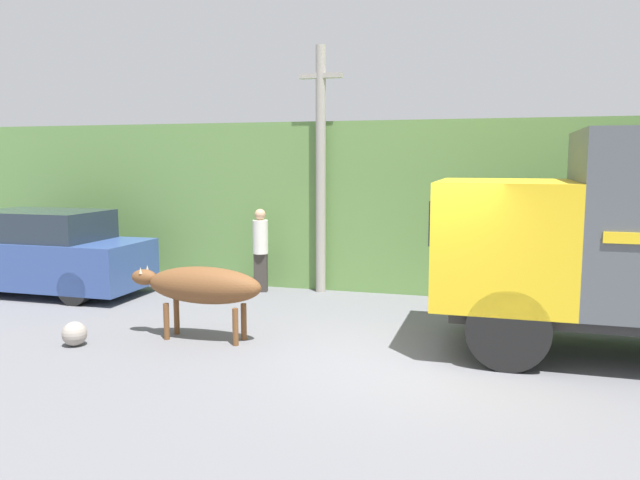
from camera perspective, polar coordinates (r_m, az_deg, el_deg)
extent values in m
plane|color=slate|center=(9.11, 7.87, -10.65)|extent=(60.00, 60.00, 0.00)
cube|color=#608C47|center=(16.23, 11.89, 3.66)|extent=(32.00, 6.78, 3.61)
cube|color=#C6B793|center=(16.53, -13.27, 2.97)|extent=(4.37, 2.40, 3.19)
cube|color=#4C4742|center=(16.49, -13.44, 8.79)|extent=(4.67, 2.70, 0.16)
cube|color=gold|center=(9.61, 16.41, -0.04)|extent=(1.90, 2.41, 1.77)
cube|color=#232D38|center=(9.62, 10.69, 2.05)|extent=(0.04, 2.05, 0.62)
cylinder|color=black|center=(8.89, 16.79, -7.63)|extent=(1.11, 0.53, 1.11)
ellipsoid|color=brown|center=(9.87, -10.54, -4.09)|extent=(1.89, 0.58, 0.58)
ellipsoid|color=brown|center=(10.37, -15.77, -3.29)|extent=(0.43, 0.25, 0.25)
cone|color=#B7AD93|center=(10.27, -16.09, -2.69)|extent=(0.06, 0.06, 0.11)
cone|color=#B7AD93|center=(10.43, -15.51, -2.51)|extent=(0.06, 0.06, 0.11)
cylinder|color=brown|center=(10.14, -13.86, -7.24)|extent=(0.09, 0.09, 0.58)
cylinder|color=brown|center=(10.41, -12.97, -6.83)|extent=(0.09, 0.09, 0.58)
cylinder|color=brown|center=(9.62, -7.74, -7.89)|extent=(0.09, 0.09, 0.58)
cylinder|color=brown|center=(9.90, -6.98, -7.43)|extent=(0.09, 0.09, 0.58)
cube|color=#334C8C|center=(14.44, -24.18, -1.83)|extent=(4.59, 1.78, 0.96)
cube|color=#232D38|center=(14.27, -23.99, 1.26)|extent=(2.52, 1.64, 0.61)
cylinder|color=black|center=(13.04, -21.44, -4.11)|extent=(0.66, 0.28, 0.66)
cube|color=#38332D|center=(13.39, -5.44, -2.98)|extent=(0.31, 0.23, 0.82)
cylinder|color=silver|center=(13.27, -5.48, 0.29)|extent=(0.39, 0.39, 0.72)
sphere|color=tan|center=(13.22, -5.50, 2.33)|extent=(0.24, 0.24, 0.24)
cylinder|color=#9E998E|center=(13.10, 0.06, 6.30)|extent=(0.21, 0.21, 5.13)
cube|color=#9E998E|center=(13.21, 0.07, 14.78)|extent=(0.90, 0.17, 0.10)
sphere|color=gray|center=(10.25, -21.53, -7.98)|extent=(0.37, 0.37, 0.37)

